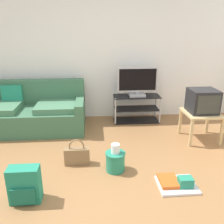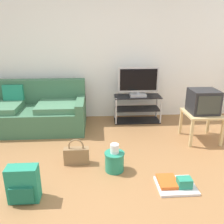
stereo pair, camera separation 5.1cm
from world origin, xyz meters
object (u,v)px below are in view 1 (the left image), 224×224
at_px(handbag, 77,155).
at_px(floor_tray, 177,183).
at_px(backpack, 25,185).
at_px(tv_stand, 136,108).
at_px(flat_tv, 137,82).
at_px(side_table, 201,116).
at_px(crt_tv, 203,101).
at_px(couch, 30,112).
at_px(cleaning_bucket, 115,160).

xyz_separation_m(handbag, floor_tray, (1.18, -0.59, -0.09)).
height_order(backpack, handbag, backpack).
xyz_separation_m(tv_stand, backpack, (-1.57, -2.24, -0.06)).
height_order(flat_tv, side_table, flat_tv).
height_order(crt_tv, backpack, crt_tv).
bearing_deg(floor_tray, crt_tv, 57.44).
bearing_deg(crt_tv, couch, 166.96).
distance_m(handbag, floor_tray, 1.33).
bearing_deg(cleaning_bucket, backpack, -153.13).
relative_size(backpack, handbag, 1.10).
bearing_deg(floor_tray, backpack, -176.11).
relative_size(crt_tv, handbag, 1.17).
height_order(backpack, floor_tray, backpack).
bearing_deg(couch, cleaning_bucket, -46.97).
bearing_deg(couch, flat_tv, 5.69).
bearing_deg(handbag, side_table, 17.60).
distance_m(side_table, handbag, 2.09).
xyz_separation_m(flat_tv, side_table, (0.90, -0.88, -0.39)).
xyz_separation_m(tv_stand, cleaning_bucket, (-0.57, -1.73, -0.11)).
bearing_deg(cleaning_bucket, tv_stand, 71.65).
relative_size(backpack, cleaning_bucket, 1.07).
relative_size(tv_stand, floor_tray, 2.00).
distance_m(side_table, crt_tv, 0.26).
distance_m(cleaning_bucket, floor_tray, 0.79).
relative_size(flat_tv, cleaning_bucket, 2.02).
bearing_deg(flat_tv, backpack, -125.40).
relative_size(side_table, backpack, 1.36).
bearing_deg(side_table, cleaning_bucket, -150.65).
bearing_deg(backpack, floor_tray, -0.26).
distance_m(couch, handbag, 1.60).
height_order(side_table, floor_tray, side_table).
bearing_deg(cleaning_bucket, side_table, 29.35).
bearing_deg(handbag, cleaning_bucket, -21.99).
xyz_separation_m(side_table, backpack, (-2.47, -1.33, -0.20)).
xyz_separation_m(tv_stand, floor_tray, (0.11, -2.12, -0.22)).
xyz_separation_m(flat_tv, floor_tray, (0.11, -2.10, -0.75)).
height_order(couch, floor_tray, couch).
bearing_deg(floor_tray, handbag, 153.31).
height_order(cleaning_bucket, floor_tray, cleaning_bucket).
bearing_deg(tv_stand, backpack, -125.12).
height_order(couch, crt_tv, couch).
xyz_separation_m(couch, crt_tv, (2.88, -0.67, 0.35)).
xyz_separation_m(couch, tv_stand, (1.98, 0.22, -0.05)).
relative_size(couch, floor_tray, 4.38).
distance_m(flat_tv, floor_tray, 2.23).
relative_size(crt_tv, cleaning_bucket, 1.13).
relative_size(flat_tv, handbag, 2.08).
relative_size(tv_stand, crt_tv, 2.09).
bearing_deg(couch, floor_tray, -42.29).
bearing_deg(flat_tv, tv_stand, 90.00).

